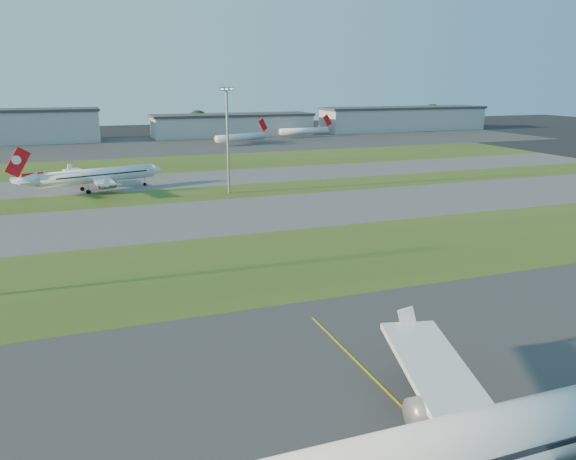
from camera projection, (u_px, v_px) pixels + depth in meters
name	position (u px, v px, depth m)	size (l,w,h in m)	color
grass_strip_a	(226.00, 267.00, 84.73)	(300.00, 34.00, 0.01)	#364C19
taxiway_a	(186.00, 219.00, 114.65)	(300.00, 32.00, 0.01)	#515154
grass_strip_b	(168.00, 196.00, 137.31)	(300.00, 18.00, 0.01)	#364C19
taxiway_b	(156.00, 181.00, 157.26)	(300.00, 26.00, 0.01)	#515154
grass_strip_c	(143.00, 165.00, 187.17)	(300.00, 40.00, 0.01)	#364C19
apron_far	(127.00, 146.00, 241.57)	(400.00, 80.00, 0.01)	#333335
airliner_parked	(513.00, 437.00, 36.68)	(42.44, 36.06, 13.26)	white
airliner_taxiing	(96.00, 176.00, 142.40)	(34.79, 29.25, 11.14)	white
mini_jet_near	(241.00, 137.00, 248.07)	(27.10, 12.86, 9.48)	white
mini_jet_far	(304.00, 131.00, 279.35)	(28.64, 4.41, 9.48)	white
light_mast_centre	(228.00, 134.00, 136.72)	(3.20, 0.70, 25.80)	gray
hangar_west	(17.00, 126.00, 251.74)	(71.40, 23.00, 15.20)	#A6A9AE
hangar_east	(233.00, 125.00, 285.73)	(81.60, 23.00, 11.20)	#A6A9AE
hangar_far_east	(403.00, 119.00, 318.96)	(96.90, 23.00, 13.20)	#A6A9AE
tree_mid_west	(76.00, 127.00, 270.54)	(9.90, 9.90, 10.80)	black
tree_mid_east	(198.00, 121.00, 293.10)	(11.55, 11.55, 12.60)	black
tree_east	(330.00, 120.00, 316.57)	(10.45, 10.45, 11.40)	black
tree_far_east	(432.00, 114.00, 343.30)	(12.65, 12.65, 13.80)	black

